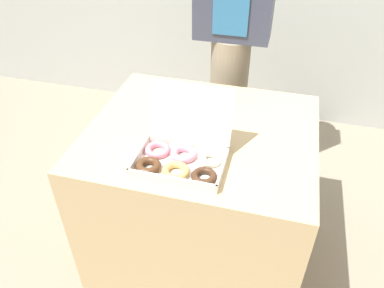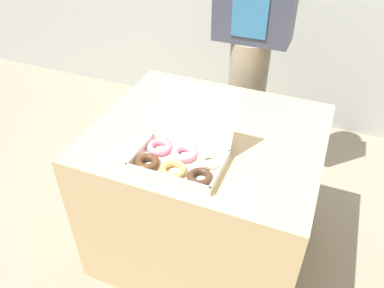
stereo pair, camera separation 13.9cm
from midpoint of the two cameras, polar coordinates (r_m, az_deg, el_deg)
name	(u,v)px [view 2 (the right image)]	position (r m, az deg, el deg)	size (l,w,h in m)	color
ground_plane	(204,241)	(2.12, 3.80, -14.68)	(14.00, 14.00, 0.00)	gray
table	(206,193)	(1.84, 4.27, -7.53)	(0.97, 0.84, 0.75)	tan
donut_box	(181,154)	(1.41, 1.09, -1.62)	(0.33, 0.32, 0.25)	white
coffee_cup	(222,130)	(1.49, 7.22, 1.99)	(0.09, 0.09, 0.14)	white
person_customer	(253,28)	(2.05, 11.28, 16.89)	(0.39, 0.23, 1.74)	gray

